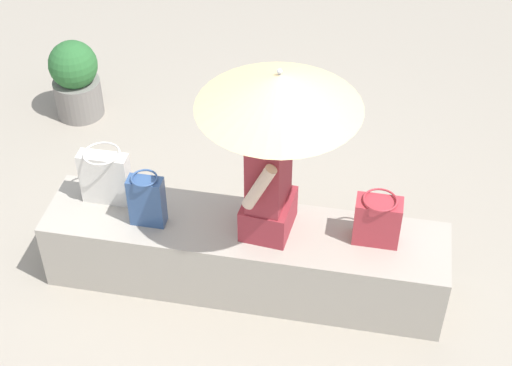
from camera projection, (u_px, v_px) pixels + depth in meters
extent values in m
plane|color=#9E9384|center=(245.00, 281.00, 4.99)|extent=(14.00, 14.00, 0.00)
cube|color=#A8A093|center=(244.00, 255.00, 4.84)|extent=(2.48, 0.53, 0.48)
cube|color=#992D38|center=(268.00, 214.00, 4.61)|extent=(0.31, 0.37, 0.22)
cube|color=#992D38|center=(269.00, 168.00, 4.38)|extent=(0.23, 0.34, 0.48)
sphere|color=beige|center=(270.00, 120.00, 4.16)|extent=(0.20, 0.20, 0.20)
cylinder|color=beige|center=(259.00, 187.00, 4.22)|extent=(0.20, 0.09, 0.32)
cylinder|color=beige|center=(278.00, 144.00, 4.51)|extent=(0.20, 0.09, 0.32)
cylinder|color=#B7B7BC|center=(278.00, 160.00, 4.28)|extent=(0.02, 0.02, 1.12)
cone|color=#DBBC7F|center=(279.00, 91.00, 3.98)|extent=(0.90, 0.90, 0.20)
sphere|color=#B7B7BC|center=(280.00, 71.00, 3.91)|extent=(0.03, 0.03, 0.03)
cube|color=#B2333D|center=(377.00, 221.00, 4.50)|extent=(0.27, 0.15, 0.30)
torus|color=#B2333D|center=(380.00, 200.00, 4.39)|extent=(0.20, 0.20, 0.01)
cube|color=#335184|center=(147.00, 201.00, 4.61)|extent=(0.21, 0.10, 0.33)
torus|color=#335184|center=(144.00, 178.00, 4.49)|extent=(0.16, 0.16, 0.01)
cube|color=silver|center=(105.00, 178.00, 4.75)|extent=(0.31, 0.10, 0.35)
torus|color=silver|center=(101.00, 153.00, 4.63)|extent=(0.23, 0.23, 0.01)
cylinder|color=gray|center=(79.00, 97.00, 6.32)|extent=(0.38, 0.38, 0.31)
sphere|color=#2D6B33|center=(73.00, 65.00, 6.12)|extent=(0.39, 0.39, 0.39)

